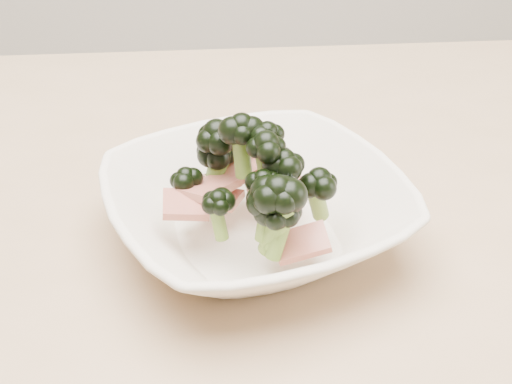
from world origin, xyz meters
TOP-DOWN VIEW (x-y plane):
  - dining_table at (0.00, 0.00)m, footprint 1.20×0.80m
  - broccoli_dish at (0.08, -0.05)m, footprint 0.32×0.32m

SIDE VIEW (x-z plane):
  - dining_table at x=0.00m, z-range 0.28..1.03m
  - broccoli_dish at x=0.08m, z-range 0.73..0.85m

